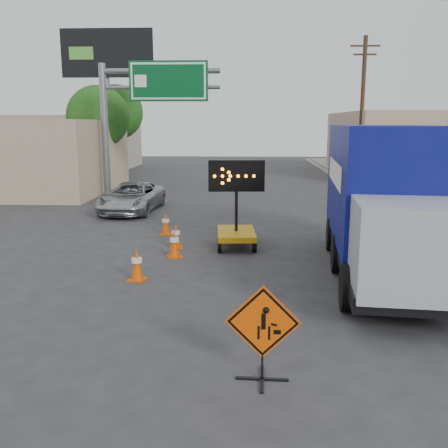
# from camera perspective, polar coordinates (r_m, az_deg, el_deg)

# --- Properties ---
(ground) EXTENTS (100.00, 100.00, 0.00)m
(ground) POSITION_cam_1_polar(r_m,az_deg,el_deg) (8.94, -3.27, -14.02)
(ground) COLOR #2D2D30
(ground) RESTS_ON ground
(curb_right) EXTENTS (0.40, 60.00, 0.12)m
(curb_right) POSITION_cam_1_polar(r_m,az_deg,el_deg) (24.18, 17.73, 1.95)
(curb_right) COLOR gray
(curb_right) RESTS_ON ground
(sidewalk_right) EXTENTS (4.00, 60.00, 0.15)m
(sidewalk_right) POSITION_cam_1_polar(r_m,az_deg,el_deg) (24.88, 22.85, 1.89)
(sidewalk_right) COLOR gray
(sidewalk_right) RESTS_ON ground
(storefront_left_far) EXTENTS (12.00, 10.00, 4.40)m
(storefront_left_far) POSITION_cam_1_polar(r_m,az_deg,el_deg) (44.94, -18.35, 8.85)
(storefront_left_far) COLOR #A29787
(storefront_left_far) RESTS_ON ground
(building_right_far) EXTENTS (10.00, 14.00, 4.60)m
(building_right_far) POSITION_cam_1_polar(r_m,az_deg,el_deg) (39.95, 20.48, 8.59)
(building_right_far) COLOR tan
(building_right_far) RESTS_ON ground
(highway_gantry) EXTENTS (6.18, 0.38, 6.90)m
(highway_gantry) POSITION_cam_1_polar(r_m,az_deg,el_deg) (26.54, -9.23, 14.02)
(highway_gantry) COLOR slate
(highway_gantry) RESTS_ON ground
(billboard) EXTENTS (6.10, 0.54, 9.85)m
(billboard) POSITION_cam_1_polar(r_m,az_deg,el_deg) (35.29, -13.17, 16.93)
(billboard) COLOR slate
(billboard) RESTS_ON ground
(utility_pole_far) EXTENTS (1.80, 0.26, 9.00)m
(utility_pole_far) POSITION_cam_1_polar(r_m,az_deg,el_deg) (32.82, 15.49, 12.57)
(utility_pole_far) COLOR #412A1B
(utility_pole_far) RESTS_ON ground
(tree_left_near) EXTENTS (3.71, 3.71, 6.03)m
(tree_left_near) POSITION_cam_1_polar(r_m,az_deg,el_deg) (31.30, -14.20, 11.76)
(tree_left_near) COLOR #412A1B
(tree_left_near) RESTS_ON ground
(tree_left_far) EXTENTS (4.10, 4.10, 6.66)m
(tree_left_far) POSITION_cam_1_polar(r_m,az_deg,el_deg) (39.28, -12.28, 12.36)
(tree_left_far) COLOR #412A1B
(tree_left_far) RESTS_ON ground
(construction_sign) EXTENTS (1.14, 0.81, 1.51)m
(construction_sign) POSITION_cam_1_polar(r_m,az_deg,el_deg) (7.63, 4.45, -12.07)
(construction_sign) COLOR black
(construction_sign) RESTS_ON ground
(arrow_board) EXTENTS (1.73, 1.98, 2.73)m
(arrow_board) POSITION_cam_1_polar(r_m,az_deg,el_deg) (15.62, 1.40, -0.44)
(arrow_board) COLOR #C78B0B
(arrow_board) RESTS_ON ground
(pickup_truck) EXTENTS (2.42, 4.71, 1.27)m
(pickup_truck) POSITION_cam_1_polar(r_m,az_deg,el_deg) (22.21, -10.48, 3.01)
(pickup_truck) COLOR #ABACB2
(pickup_truck) RESTS_ON ground
(box_truck) EXTENTS (3.15, 8.16, 3.78)m
(box_truck) POSITION_cam_1_polar(r_m,az_deg,el_deg) (13.22, 17.91, 1.66)
(box_truck) COLOR black
(box_truck) RESTS_ON ground
(cone_a) EXTENTS (0.49, 0.49, 0.81)m
(cone_a) POSITION_cam_1_polar(r_m,az_deg,el_deg) (12.56, -9.92, -4.59)
(cone_a) COLOR #DF4904
(cone_a) RESTS_ON ground
(cone_b) EXTENTS (0.55, 0.55, 0.82)m
(cone_b) POSITION_cam_1_polar(r_m,az_deg,el_deg) (14.55, -5.70, -2.22)
(cone_b) COLOR #DF4904
(cone_b) RESTS_ON ground
(cone_c) EXTENTS (0.47, 0.47, 0.79)m
(cone_c) POSITION_cam_1_polar(r_m,az_deg,el_deg) (15.53, -5.52, -1.39)
(cone_c) COLOR #DF4904
(cone_c) RESTS_ON ground
(cone_d) EXTENTS (0.42, 0.42, 0.77)m
(cone_d) POSITION_cam_1_polar(r_m,az_deg,el_deg) (17.52, -6.68, 0.03)
(cone_d) COLOR #DF4904
(cone_d) RESTS_ON ground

